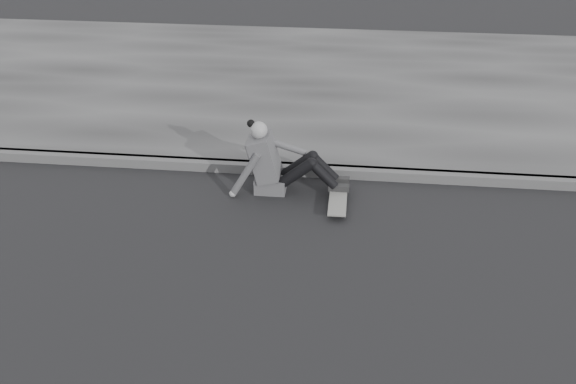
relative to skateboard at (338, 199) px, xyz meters
name	(u,v)px	position (x,y,z in m)	size (l,w,h in m)	color
ground	(513,329)	(1.58, -1.92, -0.07)	(80.00, 80.00, 0.00)	black
curb	(472,178)	(1.58, 0.66, -0.01)	(24.00, 0.16, 0.12)	#4B4B4B
sidewalk	(446,88)	(1.58, 3.68, -0.01)	(24.00, 6.00, 0.12)	#3A3A3A
skateboard	(338,199)	(0.00, 0.00, 0.00)	(0.20, 0.78, 0.09)	gray
seated_woman	(276,163)	(-0.73, 0.25, 0.29)	(1.38, 0.46, 0.88)	#49494B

